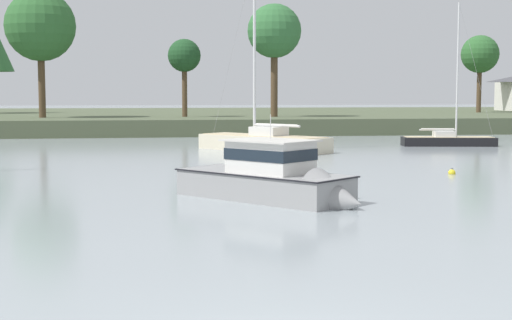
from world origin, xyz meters
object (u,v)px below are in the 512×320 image
Objects in this scene: sailboat_cream at (263,146)px; mooring_buoy_yellow at (452,173)px; mooring_buoy_green at (467,140)px; sailboat_black at (448,143)px; cruiser_grey at (279,187)px.

mooring_buoy_yellow is at bearing -66.98° from sailboat_cream.
mooring_buoy_green reaches higher than mooring_buoy_yellow.
sailboat_black is 19.71× the size of mooring_buoy_green.
cruiser_grey is 38.27m from mooring_buoy_green.
sailboat_black is at bearing 55.96° from cruiser_grey.
cruiser_grey is 0.68× the size of sailboat_black.
sailboat_cream is at bearing 113.02° from mooring_buoy_yellow.
mooring_buoy_green is at bearing 23.04° from sailboat_cream.
mooring_buoy_yellow is (10.04, 7.67, -0.47)m from cruiser_grey.
sailboat_cream is 20.02m from mooring_buoy_green.
cruiser_grey reaches higher than mooring_buoy_green.
mooring_buoy_green is (21.64, 31.56, -0.45)m from cruiser_grey.
sailboat_black is 26.99× the size of mooring_buoy_yellow.
sailboat_black is at bearing -126.37° from mooring_buoy_green.
cruiser_grey is 23.94m from sailboat_cream.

